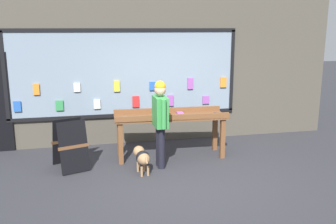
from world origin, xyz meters
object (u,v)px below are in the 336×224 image
at_px(small_dog, 142,157).
at_px(sandwich_board_sign, 70,144).
at_px(display_table_main, 170,121).
at_px(person_browsing, 160,118).

xyz_separation_m(small_dog, sandwich_board_sign, (-1.27, 0.53, 0.17)).
height_order(display_table_main, sandwich_board_sign, display_table_main).
bearing_deg(sandwich_board_sign, display_table_main, -12.73).
distance_m(small_dog, sandwich_board_sign, 1.39).
distance_m(display_table_main, sandwich_board_sign, 2.00).
relative_size(display_table_main, person_browsing, 1.38).
bearing_deg(sandwich_board_sign, person_browsing, -29.39).
bearing_deg(display_table_main, small_dog, -132.91).
bearing_deg(small_dog, sandwich_board_sign, 59.21).
bearing_deg(person_browsing, display_table_main, -32.67).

